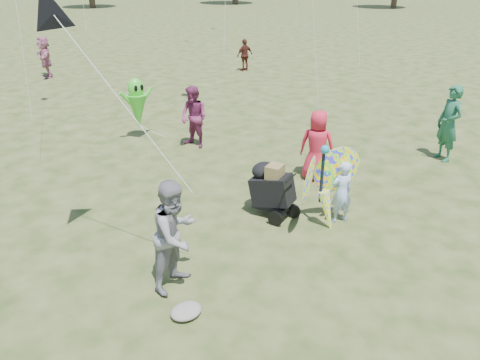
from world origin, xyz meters
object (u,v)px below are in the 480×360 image
at_px(butterfly_kite, 324,186).
at_px(crowd_a, 317,146).
at_px(crowd_f, 449,124).
at_px(crowd_j, 45,57).
at_px(alien_kite, 137,106).
at_px(jogging_stroller, 271,186).
at_px(child_girl, 341,192).
at_px(adult_man, 176,235).
at_px(crowd_e, 194,117).
at_px(crowd_h, 245,55).

bearing_deg(butterfly_kite, crowd_a, 45.47).
distance_m(crowd_f, crowd_j, 16.65).
relative_size(crowd_f, butterfly_kite, 1.04).
bearing_deg(crowd_f, alien_kite, -117.44).
height_order(jogging_stroller, alien_kite, alien_kite).
bearing_deg(child_girl, crowd_j, -72.48).
xyz_separation_m(child_girl, crowd_j, (0.04, 16.41, 0.26)).
height_order(crowd_f, butterfly_kite, crowd_f).
bearing_deg(adult_man, crowd_j, 57.95).
height_order(child_girl, adult_man, adult_man).
height_order(crowd_e, alien_kite, alien_kite).
height_order(child_girl, crowd_f, crowd_f).
relative_size(crowd_a, jogging_stroller, 1.44).
bearing_deg(alien_kite, adult_man, -113.62).
bearing_deg(alien_kite, crowd_j, 85.73).
xyz_separation_m(crowd_e, crowd_f, (4.36, -4.79, 0.13)).
height_order(crowd_f, crowd_h, crowd_f).
bearing_deg(crowd_j, crowd_f, 29.48).
bearing_deg(crowd_f, crowd_e, -114.63).
xyz_separation_m(jogging_stroller, alien_kite, (0.16, 5.64, 0.36)).
distance_m(crowd_e, butterfly_kite, 5.11).
distance_m(child_girl, crowd_j, 16.42).
height_order(child_girl, butterfly_kite, butterfly_kite).
xyz_separation_m(crowd_e, jogging_stroller, (-1.01, -4.11, -0.21)).
height_order(crowd_a, crowd_h, crowd_a).
distance_m(crowd_j, jogging_stroller, 15.39).
xyz_separation_m(crowd_h, alien_kite, (-8.35, -5.30, 0.25)).
relative_size(crowd_h, butterfly_kite, 0.79).
distance_m(adult_man, crowd_e, 6.05).
relative_size(crowd_j, alien_kite, 1.01).
relative_size(crowd_a, butterfly_kite, 0.89).
relative_size(adult_man, crowd_h, 1.22).
bearing_deg(crowd_j, child_girl, 13.72).
xyz_separation_m(crowd_f, jogging_stroller, (-5.37, 0.68, -0.34)).
bearing_deg(crowd_a, crowd_j, -28.41).
bearing_deg(butterfly_kite, adult_man, 175.62).
bearing_deg(crowd_a, adult_man, 73.46).
bearing_deg(child_girl, crowd_f, -157.61).
xyz_separation_m(child_girl, alien_kite, (-0.68, 6.69, 0.35)).
xyz_separation_m(crowd_h, butterfly_kite, (-8.07, -11.91, 0.12)).
height_order(adult_man, butterfly_kite, adult_man).
bearing_deg(crowd_j, alien_kite, 9.60).
distance_m(crowd_f, butterfly_kite, 4.94).
height_order(adult_man, crowd_h, adult_man).
bearing_deg(jogging_stroller, crowd_h, 30.56).
bearing_deg(crowd_a, crowd_h, -64.90).
xyz_separation_m(crowd_j, alien_kite, (-0.73, -9.72, 0.09)).
bearing_deg(crowd_h, alien_kite, 35.58).
bearing_deg(crowd_j, butterfly_kite, 12.29).
bearing_deg(butterfly_kite, crowd_e, 83.57).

